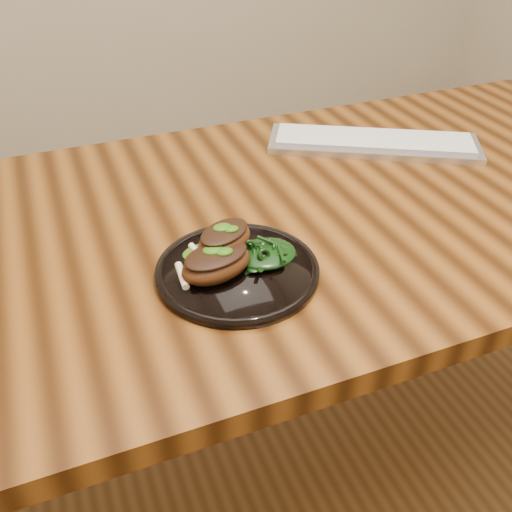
{
  "coord_description": "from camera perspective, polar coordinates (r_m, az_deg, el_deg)",
  "views": [
    {
      "loc": [
        -0.45,
        -0.8,
        1.28
      ],
      "look_at": [
        -0.19,
        -0.16,
        0.78
      ],
      "focal_mm": 40.0,
      "sensor_mm": 36.0,
      "label": 1
    }
  ],
  "objects": [
    {
      "name": "desk",
      "position": [
        1.1,
        6.1,
        1.85
      ],
      "size": [
        1.6,
        0.8,
        0.75
      ],
      "color": "black",
      "rests_on": "ground"
    },
    {
      "name": "plate",
      "position": [
        0.86,
        -1.87,
        -1.46
      ],
      "size": [
        0.25,
        0.25,
        0.01
      ],
      "color": "black",
      "rests_on": "desk"
    },
    {
      "name": "lamb_chop_front",
      "position": [
        0.82,
        -4.04,
        -0.65
      ],
      "size": [
        0.13,
        0.1,
        0.05
      ],
      "color": "#4A240E",
      "rests_on": "plate"
    },
    {
      "name": "lamb_chop_back",
      "position": [
        0.85,
        -3.21,
        1.76
      ],
      "size": [
        0.11,
        0.1,
        0.04
      ],
      "color": "#4A240E",
      "rests_on": "plate"
    },
    {
      "name": "herb_smear",
      "position": [
        0.89,
        -4.93,
        0.45
      ],
      "size": [
        0.08,
        0.05,
        0.0
      ],
      "primitive_type": "ellipsoid",
      "color": "#1C4A08",
      "rests_on": "plate"
    },
    {
      "name": "greens_heap",
      "position": [
        0.86,
        1.01,
        0.58
      ],
      "size": [
        0.09,
        0.09,
        0.04
      ],
      "color": "black",
      "rests_on": "plate"
    },
    {
      "name": "keyboard",
      "position": [
        1.27,
        11.68,
        11.06
      ],
      "size": [
        0.45,
        0.33,
        0.02
      ],
      "color": "silver",
      "rests_on": "desk"
    }
  ]
}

